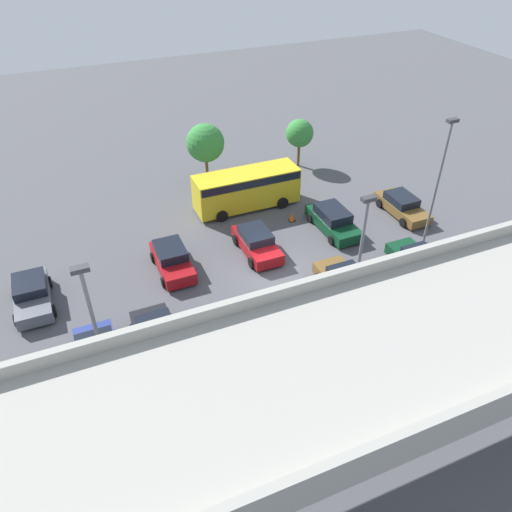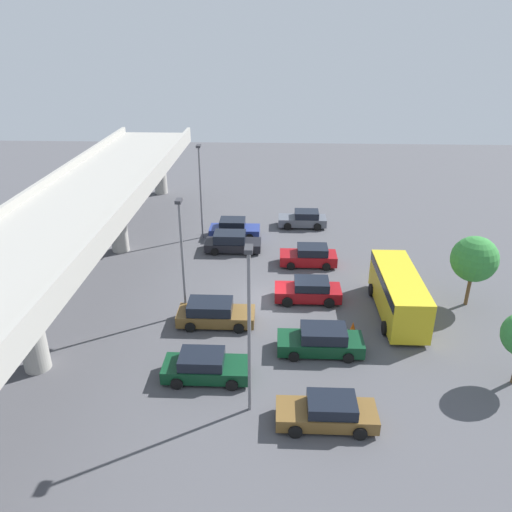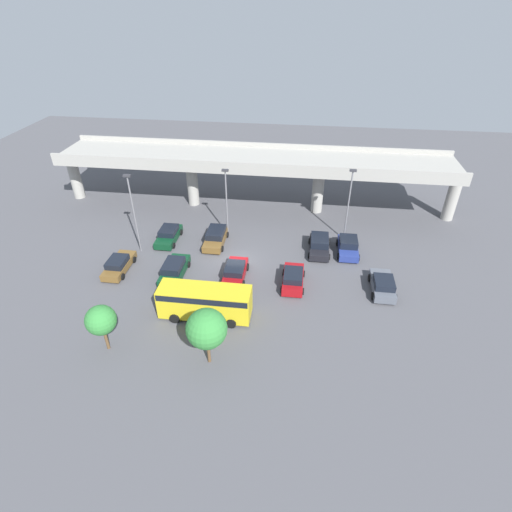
% 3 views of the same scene
% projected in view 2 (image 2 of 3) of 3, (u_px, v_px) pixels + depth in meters
% --- Properties ---
extents(ground_plane, '(101.00, 101.00, 0.00)m').
position_uv_depth(ground_plane, '(272.00, 301.00, 33.82)').
color(ground_plane, '#4C4C51').
extents(highway_overpass, '(48.51, 7.23, 7.24)m').
position_uv_depth(highway_overpass, '(76.00, 217.00, 31.84)').
color(highway_overpass, '#9E9B93').
rests_on(highway_overpass, ground_plane).
extents(parked_car_0, '(2.07, 4.68, 1.42)m').
position_uv_depth(parked_car_0, '(328.00, 412.00, 23.08)').
color(parked_car_0, brown).
rests_on(parked_car_0, ground_plane).
extents(parked_car_1, '(2.16, 4.55, 1.46)m').
position_uv_depth(parked_car_1, '(205.00, 366.00, 26.15)').
color(parked_car_1, '#0C381E').
rests_on(parked_car_1, ground_plane).
extents(parked_car_2, '(2.15, 4.85, 1.58)m').
position_uv_depth(parked_car_2, '(321.00, 341.00, 28.22)').
color(parked_car_2, '#0C381E').
rests_on(parked_car_2, ground_plane).
extents(parked_car_3, '(2.22, 4.77, 1.54)m').
position_uv_depth(parked_car_3, '(214.00, 313.00, 30.92)').
color(parked_car_3, brown).
rests_on(parked_car_3, ground_plane).
extents(parked_car_4, '(2.15, 4.45, 1.52)m').
position_uv_depth(parked_car_4, '(309.00, 290.00, 33.60)').
color(parked_car_4, maroon).
rests_on(parked_car_4, ground_plane).
extents(parked_car_5, '(2.14, 4.37, 1.55)m').
position_uv_depth(parked_car_5, '(309.00, 256.00, 38.63)').
color(parked_car_5, maroon).
rests_on(parked_car_5, ground_plane).
extents(parked_car_6, '(2.26, 4.58, 1.59)m').
position_uv_depth(parked_car_6, '(232.00, 242.00, 41.07)').
color(parked_car_6, black).
rests_on(parked_car_6, ground_plane).
extents(parked_car_7, '(2.23, 4.38, 1.63)m').
position_uv_depth(parked_car_7, '(234.00, 229.00, 43.78)').
color(parked_car_7, navy).
rests_on(parked_car_7, ground_plane).
extents(parked_car_8, '(2.16, 4.38, 1.51)m').
position_uv_depth(parked_car_8, '(303.00, 219.00, 46.08)').
color(parked_car_8, '#515660').
rests_on(parked_car_8, ground_plane).
extents(shuttle_bus, '(7.71, 2.65, 2.82)m').
position_uv_depth(shuttle_bus, '(399.00, 291.00, 31.57)').
color(shuttle_bus, gold).
rests_on(shuttle_bus, ground_plane).
extents(lamp_post_near_aisle, '(0.70, 0.35, 8.61)m').
position_uv_depth(lamp_post_near_aisle, '(249.00, 321.00, 22.14)').
color(lamp_post_near_aisle, slate).
rests_on(lamp_post_near_aisle, ground_plane).
extents(lamp_post_mid_lot, '(0.70, 0.35, 7.79)m').
position_uv_depth(lamp_post_mid_lot, '(182.00, 250.00, 30.25)').
color(lamp_post_mid_lot, slate).
rests_on(lamp_post_mid_lot, ground_plane).
extents(lamp_post_by_overpass, '(0.70, 0.35, 8.16)m').
position_uv_depth(lamp_post_by_overpass, '(200.00, 185.00, 41.99)').
color(lamp_post_by_overpass, slate).
rests_on(lamp_post_by_overpass, ground_plane).
extents(tree_front_right, '(2.97, 2.97, 4.84)m').
position_uv_depth(tree_front_right, '(474.00, 259.00, 31.98)').
color(tree_front_right, brown).
rests_on(tree_front_right, ground_plane).
extents(traffic_cone, '(0.44, 0.44, 0.70)m').
position_uv_depth(traffic_cone, '(353.00, 327.00, 30.22)').
color(traffic_cone, black).
rests_on(traffic_cone, ground_plane).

